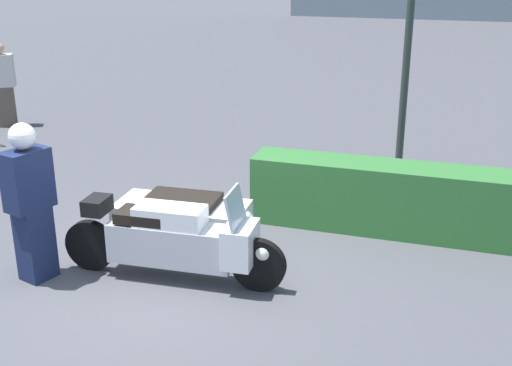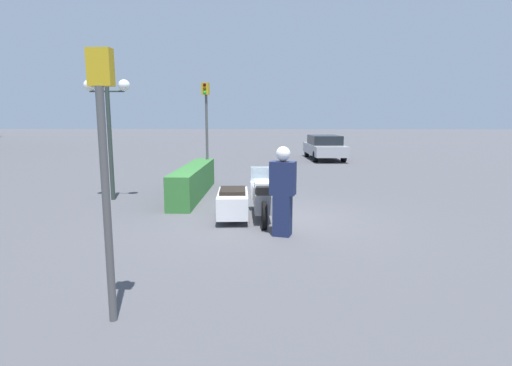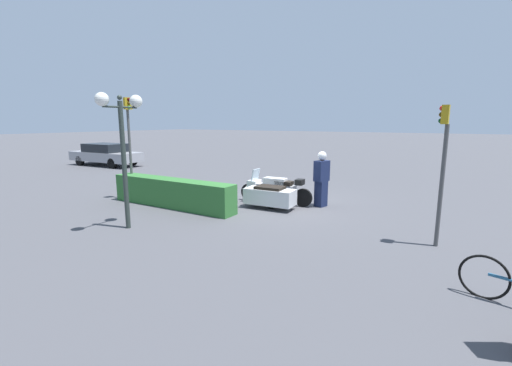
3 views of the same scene
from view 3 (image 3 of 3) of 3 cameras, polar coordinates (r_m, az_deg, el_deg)
ground_plane at (r=11.68m, az=4.24°, el=-3.43°), size 160.00×160.00×0.00m
police_motorcycle at (r=11.23m, az=2.25°, el=-1.62°), size 2.61×1.31×1.14m
officer_rider at (r=11.29m, az=10.86°, el=0.88°), size 0.43×0.56×1.81m
hedge_bush_curbside at (r=11.48m, az=-13.83°, el=-1.61°), size 4.72×0.64×0.92m
twin_lamp_post at (r=9.26m, az=-21.50°, el=8.70°), size 0.32×1.31×3.43m
traffic_light_near at (r=12.85m, az=-20.35°, el=7.70°), size 0.22×0.28×3.56m
traffic_light_far at (r=8.38m, az=28.69°, el=4.22°), size 0.23×0.27×3.10m
parked_car_background at (r=23.54m, az=-23.76°, el=4.45°), size 4.87×2.03×1.38m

